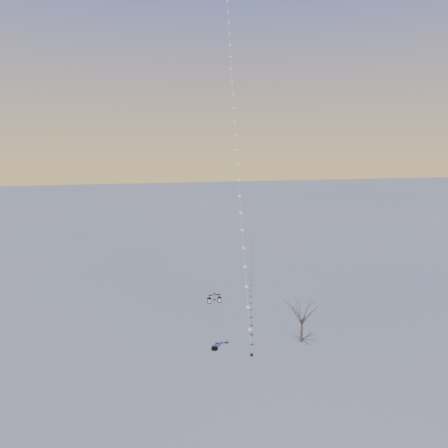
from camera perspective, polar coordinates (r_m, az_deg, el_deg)
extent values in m
plane|color=slate|center=(34.10, 1.68, -18.67)|extent=(300.00, 300.00, 0.00)
cylinder|color=black|center=(35.05, -1.38, -17.60)|extent=(0.57, 0.57, 0.16)
cylinder|color=black|center=(34.98, -1.38, -17.39)|extent=(0.41, 0.41, 0.14)
cylinder|color=silver|center=(33.86, -1.40, -13.75)|extent=(0.13, 0.13, 4.77)
cylinder|color=black|center=(33.12, -1.41, -10.89)|extent=(0.20, 0.20, 0.06)
cube|color=black|center=(32.97, -1.42, -10.24)|extent=(0.96, 0.07, 0.06)
sphere|color=black|center=(32.93, -1.42, -10.04)|extent=(0.14, 0.14, 0.14)
pyramid|color=black|center=(32.95, -2.15, -10.54)|extent=(0.45, 0.45, 0.14)
cube|color=beige|center=(33.07, -2.15, -11.04)|extent=(0.26, 0.26, 0.35)
cube|color=black|center=(33.14, -2.15, -11.35)|extent=(0.30, 0.30, 0.04)
pyramid|color=black|center=(33.11, -0.68, -10.42)|extent=(0.45, 0.45, 0.14)
cube|color=beige|center=(33.23, -0.68, -10.92)|extent=(0.26, 0.26, 0.35)
cube|color=black|center=(33.30, -0.68, -11.23)|extent=(0.30, 0.30, 0.04)
cone|color=brown|center=(36.42, 11.20, -14.92)|extent=(0.25, 0.25, 2.11)
cylinder|color=black|center=(34.20, 4.03, -18.38)|extent=(0.22, 0.22, 0.22)
cylinder|color=black|center=(34.19, 4.03, -18.34)|extent=(0.03, 0.03, 0.27)
cone|color=orange|center=(49.10, 1.55, 16.84)|extent=(0.09, 0.09, 0.30)
cylinder|color=white|center=(33.94, 4.04, -17.59)|extent=(0.02, 0.02, 0.86)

